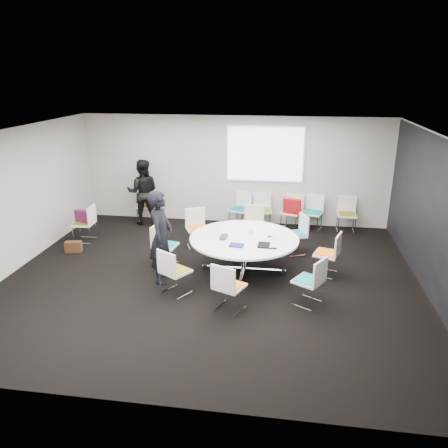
# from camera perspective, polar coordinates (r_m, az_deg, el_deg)

# --- Properties ---
(room_shell) EXTENTS (8.08, 7.08, 2.88)m
(room_shell) POSITION_cam_1_polar(r_m,az_deg,el_deg) (8.09, -1.16, 1.79)
(room_shell) COLOR black
(room_shell) RESTS_ON ground
(conference_table) EXTENTS (2.15, 2.15, 0.73)m
(conference_table) POSITION_cam_1_polar(r_m,az_deg,el_deg) (8.72, 2.62, -2.98)
(conference_table) COLOR silver
(conference_table) RESTS_ON ground
(projection_screen) EXTENTS (1.90, 0.03, 1.35)m
(projection_screen) POSITION_cam_1_polar(r_m,az_deg,el_deg) (11.26, 5.38, 9.05)
(projection_screen) COLOR white
(projection_screen) RESTS_ON room_shell
(chair_ring_a) EXTENTS (0.57, 0.58, 0.88)m
(chair_ring_a) POSITION_cam_1_polar(r_m,az_deg,el_deg) (8.90, 13.24, -4.82)
(chair_ring_a) COLOR silver
(chair_ring_a) RESTS_ON ground
(chair_ring_b) EXTENTS (0.59, 0.60, 0.88)m
(chair_ring_b) POSITION_cam_1_polar(r_m,az_deg,el_deg) (9.79, 9.23, -2.27)
(chair_ring_b) COLOR silver
(chair_ring_b) RESTS_ON ground
(chair_ring_c) EXTENTS (0.49, 0.48, 0.88)m
(chair_ring_c) POSITION_cam_1_polar(r_m,az_deg,el_deg) (10.27, 3.93, -1.04)
(chair_ring_c) COLOR silver
(chair_ring_c) RESTS_ON ground
(chair_ring_d) EXTENTS (0.60, 0.60, 0.88)m
(chair_ring_d) POSITION_cam_1_polar(r_m,az_deg,el_deg) (10.04, -3.53, -1.51)
(chair_ring_d) COLOR silver
(chair_ring_d) RESTS_ON ground
(chair_ring_e) EXTENTS (0.51, 0.52, 0.88)m
(chair_ring_e) POSITION_cam_1_polar(r_m,az_deg,el_deg) (9.14, -7.69, -3.80)
(chair_ring_e) COLOR silver
(chair_ring_e) RESTS_ON ground
(chair_ring_f) EXTENTS (0.63, 0.62, 0.88)m
(chair_ring_f) POSITION_cam_1_polar(r_m,az_deg,el_deg) (8.00, -6.38, -7.25)
(chair_ring_f) COLOR silver
(chair_ring_f) RESTS_ON ground
(chair_ring_g) EXTENTS (0.60, 0.59, 0.88)m
(chair_ring_g) POSITION_cam_1_polar(r_m,az_deg,el_deg) (7.43, 0.66, -9.32)
(chair_ring_g) COLOR silver
(chair_ring_g) RESTS_ON ground
(chair_ring_h) EXTENTS (0.62, 0.62, 0.88)m
(chair_ring_h) POSITION_cam_1_polar(r_m,az_deg,el_deg) (7.75, 10.97, -8.42)
(chair_ring_h) COLOR silver
(chair_ring_h) RESTS_ON ground
(chair_back_a) EXTENTS (0.60, 0.60, 0.88)m
(chair_back_a) POSITION_cam_1_polar(r_m,az_deg,el_deg) (11.40, 2.10, 1.09)
(chair_back_a) COLOR silver
(chair_back_a) RESTS_ON ground
(chair_back_b) EXTENTS (0.51, 0.50, 0.88)m
(chair_back_b) POSITION_cam_1_polar(r_m,az_deg,el_deg) (11.36, 5.01, 0.95)
(chair_back_b) COLOR silver
(chair_back_b) RESTS_ON ground
(chair_back_c) EXTENTS (0.59, 0.58, 0.88)m
(chair_back_c) POSITION_cam_1_polar(r_m,az_deg,el_deg) (11.31, 8.80, 0.72)
(chair_back_c) COLOR silver
(chair_back_c) RESTS_ON ground
(chair_back_d) EXTENTS (0.58, 0.57, 0.88)m
(chair_back_d) POSITION_cam_1_polar(r_m,az_deg,el_deg) (11.36, 11.43, 0.64)
(chair_back_d) COLOR silver
(chair_back_d) RESTS_ON ground
(chair_back_e) EXTENTS (0.47, 0.46, 0.88)m
(chair_back_e) POSITION_cam_1_polar(r_m,az_deg,el_deg) (11.41, 15.67, 0.38)
(chair_back_e) COLOR silver
(chair_back_e) RESTS_ON ground
(chair_spare_left) EXTENTS (0.47, 0.48, 0.88)m
(chair_spare_left) POSITION_cam_1_polar(r_m,az_deg,el_deg) (10.87, -17.65, -0.77)
(chair_spare_left) COLOR silver
(chair_spare_left) RESTS_ON ground
(chair_person_back) EXTENTS (0.52, 0.50, 0.88)m
(chair_person_back) POSITION_cam_1_polar(r_m,az_deg,el_deg) (11.93, -10.13, 1.62)
(chair_person_back) COLOR silver
(chair_person_back) RESTS_ON ground
(person_main) EXTENTS (0.43, 0.65, 1.78)m
(person_main) POSITION_cam_1_polar(r_m,az_deg,el_deg) (8.29, -8.22, -1.69)
(person_main) COLOR black
(person_main) RESTS_ON ground
(person_back) EXTENTS (0.94, 0.80, 1.72)m
(person_back) POSITION_cam_1_polar(r_m,az_deg,el_deg) (11.62, -10.55, 4.13)
(person_back) COLOR black
(person_back) RESTS_ON ground
(laptop) EXTENTS (0.23, 0.34, 0.03)m
(laptop) POSITION_cam_1_polar(r_m,az_deg,el_deg) (8.62, 0.26, -1.72)
(laptop) COLOR #333338
(laptop) RESTS_ON conference_table
(laptop_lid) EXTENTS (0.11, 0.29, 0.22)m
(laptop_lid) POSITION_cam_1_polar(r_m,az_deg,el_deg) (8.66, -0.89, -0.78)
(laptop_lid) COLOR silver
(laptop_lid) RESTS_ON conference_table
(notebook_black) EXTENTS (0.23, 0.31, 0.02)m
(notebook_black) POSITION_cam_1_polar(r_m,az_deg,el_deg) (8.27, 5.22, -2.76)
(notebook_black) COLOR black
(notebook_black) RESTS_ON conference_table
(tablet_folio) EXTENTS (0.28, 0.22, 0.03)m
(tablet_folio) POSITION_cam_1_polar(r_m,az_deg,el_deg) (8.22, 1.65, -2.79)
(tablet_folio) COLOR navy
(tablet_folio) RESTS_ON conference_table
(papers_right) EXTENTS (0.37, 0.35, 0.00)m
(papers_right) POSITION_cam_1_polar(r_m,az_deg,el_deg) (8.78, 5.71, -1.49)
(papers_right) COLOR silver
(papers_right) RESTS_ON conference_table
(papers_front) EXTENTS (0.36, 0.32, 0.00)m
(papers_front) POSITION_cam_1_polar(r_m,az_deg,el_deg) (8.62, 6.50, -1.93)
(papers_front) COLOR silver
(papers_front) RESTS_ON conference_table
(cup) EXTENTS (0.08, 0.08, 0.09)m
(cup) POSITION_cam_1_polar(r_m,az_deg,el_deg) (8.84, 3.51, -0.97)
(cup) COLOR white
(cup) RESTS_ON conference_table
(phone) EXTENTS (0.15, 0.08, 0.01)m
(phone) POSITION_cam_1_polar(r_m,az_deg,el_deg) (8.14, 6.45, -3.20)
(phone) COLOR black
(phone) RESTS_ON conference_table
(maroon_bag) EXTENTS (0.42, 0.24, 0.28)m
(maroon_bag) POSITION_cam_1_polar(r_m,az_deg,el_deg) (10.76, -17.91, 0.96)
(maroon_bag) COLOR #57173A
(maroon_bag) RESTS_ON chair_spare_left
(brown_bag) EXTENTS (0.38, 0.22, 0.24)m
(brown_bag) POSITION_cam_1_polar(r_m,az_deg,el_deg) (10.36, -19.06, -2.82)
(brown_bag) COLOR #422715
(brown_bag) RESTS_ON ground
(red_jacket) EXTENTS (0.47, 0.28, 0.36)m
(red_jacket) POSITION_cam_1_polar(r_m,az_deg,el_deg) (10.97, 8.88, 2.45)
(red_jacket) COLOR #AC151A
(red_jacket) RESTS_ON chair_back_c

